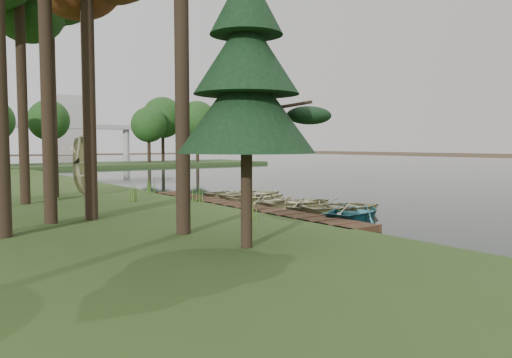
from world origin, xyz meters
TOP-DOWN VIEW (x-y plane):
  - ground at (0.00, 0.00)m, footprint 300.00×300.00m
  - water at (30.00, 20.00)m, footprint 130.00×200.00m
  - boardwalk at (-1.60, 0.00)m, footprint 1.60×16.00m
  - peninsula at (8.00, 50.00)m, footprint 50.00×14.00m
  - far_trees at (4.67, 50.00)m, footprint 45.60×5.60m
  - bridge at (12.31, 120.00)m, footprint 95.90×4.00m
  - building_a at (30.00, 140.00)m, footprint 10.00×8.00m
  - rowboat_0 at (0.76, -5.33)m, footprint 4.21×3.58m
  - rowboat_1 at (1.27, -4.18)m, footprint 4.36×3.51m
  - rowboat_2 at (0.96, -2.43)m, footprint 3.47×2.87m
  - rowboat_3 at (0.99, -1.43)m, footprint 3.99×3.17m
  - rowboat_4 at (0.90, 0.13)m, footprint 3.63×3.19m
  - rowboat_5 at (0.85, 1.67)m, footprint 3.63×2.64m
  - rowboat_6 at (1.28, 2.71)m, footprint 4.15×3.08m
  - rowboat_7 at (1.07, 4.42)m, footprint 3.79×3.08m
  - stored_rowboat at (-6.41, 8.11)m, footprint 4.04×3.83m
  - tree_6 at (-7.78, 8.62)m, footprint 4.11×4.11m
  - pine_tree at (-6.92, -8.35)m, footprint 3.80×3.80m
  - reeds_0 at (-3.91, -4.19)m, footprint 0.60×0.60m
  - reeds_1 at (-2.60, 2.10)m, footprint 0.60×0.60m
  - reeds_2 at (-5.08, 4.15)m, footprint 0.60×0.60m
  - reeds_3 at (-2.60, 7.70)m, footprint 0.60×0.60m

SIDE VIEW (x-z plane):
  - ground at x=0.00m, z-range 0.00..0.00m
  - water at x=30.00m, z-range 0.00..0.05m
  - boardwalk at x=-1.60m, z-range 0.00..0.30m
  - peninsula at x=8.00m, z-range 0.00..0.45m
  - rowboat_2 at x=0.96m, z-range 0.05..0.67m
  - rowboat_4 at x=0.90m, z-range 0.05..0.67m
  - rowboat_7 at x=1.07m, z-range 0.05..0.74m
  - rowboat_5 at x=0.85m, z-range 0.05..0.79m
  - rowboat_0 at x=0.76m, z-range 0.05..0.79m
  - rowboat_3 at x=0.99m, z-range 0.05..0.79m
  - rowboat_1 at x=1.27m, z-range 0.05..0.85m
  - rowboat_6 at x=1.28m, z-range 0.05..0.88m
  - stored_rowboat at x=-6.41m, z-range 0.30..0.98m
  - reeds_0 at x=-3.91m, z-range 0.30..1.18m
  - reeds_1 at x=-2.60m, z-range 0.30..1.19m
  - reeds_3 at x=-2.60m, z-range 0.30..1.26m
  - reeds_2 at x=-5.08m, z-range 0.30..1.36m
  - pine_tree at x=-6.92m, z-range 1.11..8.83m
  - far_trees at x=4.67m, z-range 2.03..10.83m
  - bridge at x=12.31m, z-range 2.78..11.38m
  - building_a at x=30.00m, z-range 0.00..18.00m
  - tree_6 at x=-7.78m, z-range 4.29..16.08m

